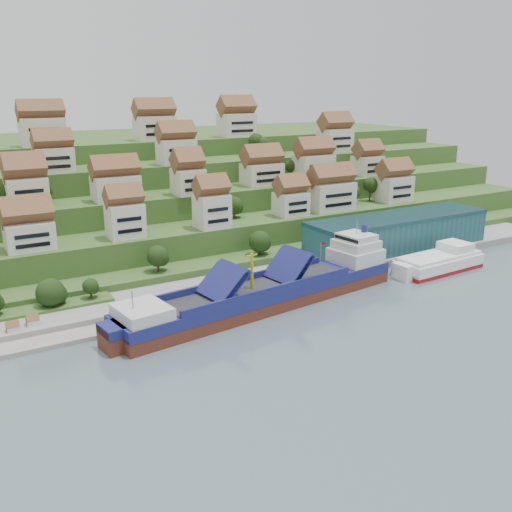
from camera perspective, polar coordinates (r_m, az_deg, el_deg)
ground at (r=135.00m, az=2.78°, el=-4.76°), size 300.00×300.00×0.00m
quay at (r=157.04m, az=5.92°, el=-1.31°), size 180.00×14.00×2.20m
pebble_beach at (r=127.22m, az=-23.14°, el=-7.28°), size 45.00×20.00×1.00m
hillside at (r=223.11m, az=-11.93°, el=6.30°), size 260.00×128.00×31.00m
hillside_village at (r=179.16m, az=-8.24°, el=8.30°), size 157.19×61.68×28.76m
hillside_trees at (r=165.55m, az=-8.55°, el=5.30°), size 139.91×62.91×32.44m
warehouse at (r=176.99m, az=14.00°, el=2.39°), size 60.00×15.00×10.00m
flagpole at (r=150.44m, az=6.52°, el=0.18°), size 1.28×0.16×8.00m
beach_huts at (r=125.31m, az=-24.05°, el=-6.96°), size 14.40×3.70×2.20m
cargo_ship at (r=133.02m, az=1.59°, el=-3.64°), size 74.06×20.41×16.18m
second_ship at (r=166.11m, az=17.91°, el=-0.60°), size 27.21×11.34×7.74m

